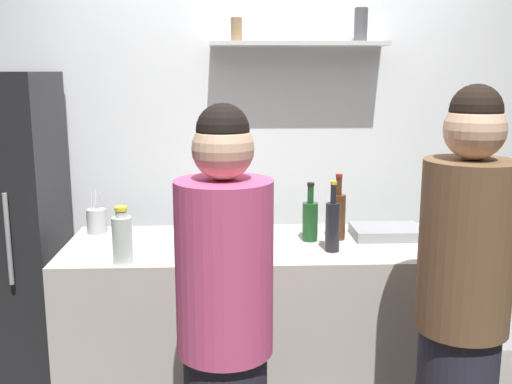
{
  "coord_description": "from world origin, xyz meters",
  "views": [
    {
      "loc": [
        -0.21,
        -2.25,
        1.75
      ],
      "look_at": [
        -0.09,
        0.5,
        1.19
      ],
      "focal_mm": 41.93,
      "sensor_mm": 36.0,
      "label": 1
    }
  ],
  "objects_px": {
    "wine_bottle_dark_glass": "(333,225)",
    "wine_bottle_green_glass": "(310,219)",
    "person_brown_jacket": "(461,317)",
    "person_pink_top": "(225,340)",
    "utensil_holder": "(97,221)",
    "baking_pan": "(387,232)",
    "wine_bottle_amber_glass": "(338,215)",
    "water_bottle_plastic": "(122,238)"
  },
  "relations": [
    {
      "from": "person_pink_top",
      "to": "wine_bottle_green_glass",
      "type": "bearing_deg",
      "value": -86.93
    },
    {
      "from": "wine_bottle_amber_glass",
      "to": "person_pink_top",
      "type": "relative_size",
      "value": 0.2
    },
    {
      "from": "wine_bottle_green_glass",
      "to": "person_pink_top",
      "type": "relative_size",
      "value": 0.17
    },
    {
      "from": "baking_pan",
      "to": "wine_bottle_green_glass",
      "type": "bearing_deg",
      "value": -173.01
    },
    {
      "from": "utensil_holder",
      "to": "wine_bottle_green_glass",
      "type": "relative_size",
      "value": 0.77
    },
    {
      "from": "baking_pan",
      "to": "water_bottle_plastic",
      "type": "distance_m",
      "value": 1.29
    },
    {
      "from": "utensil_holder",
      "to": "wine_bottle_amber_glass",
      "type": "relative_size",
      "value": 0.68
    },
    {
      "from": "baking_pan",
      "to": "person_brown_jacket",
      "type": "bearing_deg",
      "value": -84.25
    },
    {
      "from": "wine_bottle_green_glass",
      "to": "water_bottle_plastic",
      "type": "height_order",
      "value": "wine_bottle_green_glass"
    },
    {
      "from": "wine_bottle_green_glass",
      "to": "water_bottle_plastic",
      "type": "relative_size",
      "value": 1.16
    },
    {
      "from": "baking_pan",
      "to": "wine_bottle_dark_glass",
      "type": "xyz_separation_m",
      "value": [
        -0.31,
        -0.23,
        0.1
      ]
    },
    {
      "from": "person_pink_top",
      "to": "water_bottle_plastic",
      "type": "bearing_deg",
      "value": -19.9
    },
    {
      "from": "wine_bottle_dark_glass",
      "to": "wine_bottle_green_glass",
      "type": "height_order",
      "value": "wine_bottle_dark_glass"
    },
    {
      "from": "baking_pan",
      "to": "wine_bottle_amber_glass",
      "type": "distance_m",
      "value": 0.27
    },
    {
      "from": "utensil_holder",
      "to": "water_bottle_plastic",
      "type": "xyz_separation_m",
      "value": [
        0.22,
        -0.49,
        0.05
      ]
    },
    {
      "from": "wine_bottle_amber_glass",
      "to": "person_pink_top",
      "type": "distance_m",
      "value": 1.03
    },
    {
      "from": "wine_bottle_dark_glass",
      "to": "wine_bottle_amber_glass",
      "type": "relative_size",
      "value": 1.01
    },
    {
      "from": "utensil_holder",
      "to": "person_brown_jacket",
      "type": "bearing_deg",
      "value": -31.05
    },
    {
      "from": "wine_bottle_amber_glass",
      "to": "person_brown_jacket",
      "type": "height_order",
      "value": "person_brown_jacket"
    },
    {
      "from": "utensil_holder",
      "to": "water_bottle_plastic",
      "type": "distance_m",
      "value": 0.54
    },
    {
      "from": "wine_bottle_dark_glass",
      "to": "person_pink_top",
      "type": "xyz_separation_m",
      "value": [
        -0.49,
        -0.64,
        -0.25
      ]
    },
    {
      "from": "wine_bottle_dark_glass",
      "to": "wine_bottle_green_glass",
      "type": "distance_m",
      "value": 0.2
    },
    {
      "from": "utensil_holder",
      "to": "water_bottle_plastic",
      "type": "relative_size",
      "value": 0.9
    },
    {
      "from": "wine_bottle_green_glass",
      "to": "person_pink_top",
      "type": "bearing_deg",
      "value": -116.42
    },
    {
      "from": "wine_bottle_green_glass",
      "to": "person_pink_top",
      "type": "xyz_separation_m",
      "value": [
        -0.41,
        -0.82,
        -0.23
      ]
    },
    {
      "from": "baking_pan",
      "to": "wine_bottle_green_glass",
      "type": "distance_m",
      "value": 0.4
    },
    {
      "from": "person_brown_jacket",
      "to": "wine_bottle_amber_glass",
      "type": "bearing_deg",
      "value": 97.93
    },
    {
      "from": "wine_bottle_amber_glass",
      "to": "person_brown_jacket",
      "type": "distance_m",
      "value": 0.86
    },
    {
      "from": "baking_pan",
      "to": "utensil_holder",
      "type": "relative_size",
      "value": 1.54
    },
    {
      "from": "utensil_holder",
      "to": "wine_bottle_green_glass",
      "type": "distance_m",
      "value": 1.08
    },
    {
      "from": "person_brown_jacket",
      "to": "wine_bottle_dark_glass",
      "type": "bearing_deg",
      "value": 109.34
    },
    {
      "from": "utensil_holder",
      "to": "person_pink_top",
      "type": "xyz_separation_m",
      "value": [
        0.66,
        -1.01,
        -0.19
      ]
    },
    {
      "from": "utensil_holder",
      "to": "person_pink_top",
      "type": "height_order",
      "value": "person_pink_top"
    },
    {
      "from": "person_brown_jacket",
      "to": "person_pink_top",
      "type": "bearing_deg",
      "value": 169.67
    },
    {
      "from": "person_brown_jacket",
      "to": "person_pink_top",
      "type": "height_order",
      "value": "person_brown_jacket"
    },
    {
      "from": "wine_bottle_dark_glass",
      "to": "person_brown_jacket",
      "type": "height_order",
      "value": "person_brown_jacket"
    },
    {
      "from": "wine_bottle_dark_glass",
      "to": "baking_pan",
      "type": "bearing_deg",
      "value": 35.88
    },
    {
      "from": "baking_pan",
      "to": "water_bottle_plastic",
      "type": "bearing_deg",
      "value": -164.02
    },
    {
      "from": "wine_bottle_green_glass",
      "to": "utensil_holder",
      "type": "bearing_deg",
      "value": 170.08
    },
    {
      "from": "wine_bottle_dark_glass",
      "to": "wine_bottle_green_glass",
      "type": "relative_size",
      "value": 1.14
    },
    {
      "from": "utensil_holder",
      "to": "water_bottle_plastic",
      "type": "bearing_deg",
      "value": -66.25
    },
    {
      "from": "utensil_holder",
      "to": "person_pink_top",
      "type": "relative_size",
      "value": 0.13
    }
  ]
}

